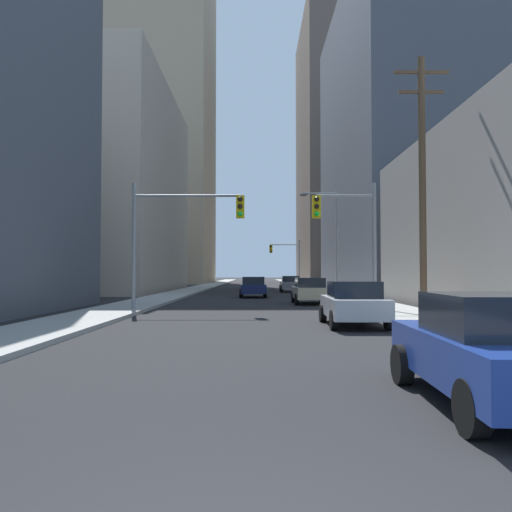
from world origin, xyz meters
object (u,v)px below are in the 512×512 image
(sedan_blue, at_px, (497,349))
(sedan_beige, at_px, (311,291))
(sedan_navy, at_px, (255,287))
(traffic_signal_far_right, at_px, (288,255))
(traffic_signal_near_right, at_px, (350,226))
(sedan_grey, at_px, (292,284))
(traffic_signal_near_left, at_px, (185,223))
(sedan_silver, at_px, (355,303))

(sedan_blue, xyz_separation_m, sedan_beige, (-0.09, 23.04, 0.00))
(sedan_beige, bearing_deg, sedan_blue, -89.78)
(sedan_navy, distance_m, traffic_signal_far_right, 27.73)
(sedan_beige, height_order, traffic_signal_far_right, traffic_signal_far_right)
(sedan_blue, bearing_deg, traffic_signal_near_right, 86.43)
(sedan_grey, relative_size, traffic_signal_near_left, 0.70)
(sedan_blue, bearing_deg, sedan_silver, 89.53)
(sedan_beige, xyz_separation_m, sedan_navy, (-3.35, 7.99, 0.00))
(sedan_beige, height_order, sedan_grey, same)
(sedan_navy, bearing_deg, traffic_signal_near_left, -102.63)
(sedan_grey, relative_size, traffic_signal_near_right, 0.70)
(sedan_beige, bearing_deg, sedan_grey, 89.63)
(sedan_beige, distance_m, sedan_navy, 8.66)
(sedan_beige, bearing_deg, sedan_navy, 112.74)
(sedan_grey, bearing_deg, traffic_signal_far_right, 87.95)
(sedan_blue, distance_m, sedan_navy, 31.22)
(traffic_signal_near_right, bearing_deg, sedan_grey, 92.34)
(traffic_signal_near_left, bearing_deg, sedan_blue, -68.52)
(sedan_navy, distance_m, traffic_signal_near_right, 15.24)
(sedan_navy, xyz_separation_m, traffic_signal_near_left, (-3.18, -14.21, 3.34))
(sedan_blue, bearing_deg, sedan_beige, 90.22)
(sedan_grey, distance_m, traffic_signal_far_right, 16.89)
(traffic_signal_near_left, bearing_deg, sedan_beige, 43.60)
(traffic_signal_far_right, bearing_deg, sedan_grey, -92.05)
(sedan_blue, xyz_separation_m, traffic_signal_near_right, (1.05, 16.82, 3.23))
(sedan_silver, relative_size, sedan_beige, 1.00)
(traffic_signal_near_right, bearing_deg, traffic_signal_near_left, 179.99)
(sedan_blue, distance_m, traffic_signal_far_right, 58.36)
(sedan_navy, distance_m, traffic_signal_near_left, 14.94)
(sedan_silver, xyz_separation_m, traffic_signal_near_left, (-6.71, 6.30, 3.34))
(traffic_signal_near_right, height_order, traffic_signal_far_right, same)
(traffic_signal_near_left, height_order, traffic_signal_far_right, same)
(sedan_beige, xyz_separation_m, traffic_signal_near_right, (1.14, -6.22, 3.23))
(sedan_grey, bearing_deg, sedan_beige, -90.37)
(sedan_silver, xyz_separation_m, sedan_navy, (-3.52, 20.51, 0.00))
(traffic_signal_near_left, distance_m, traffic_signal_far_right, 42.07)
(sedan_navy, bearing_deg, sedan_beige, -67.26)
(traffic_signal_near_left, distance_m, traffic_signal_near_right, 7.67)
(sedan_grey, bearing_deg, traffic_signal_near_left, -104.96)
(sedan_navy, distance_m, sedan_grey, 11.23)
(sedan_navy, relative_size, traffic_signal_near_right, 0.71)
(sedan_silver, relative_size, traffic_signal_near_right, 0.71)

